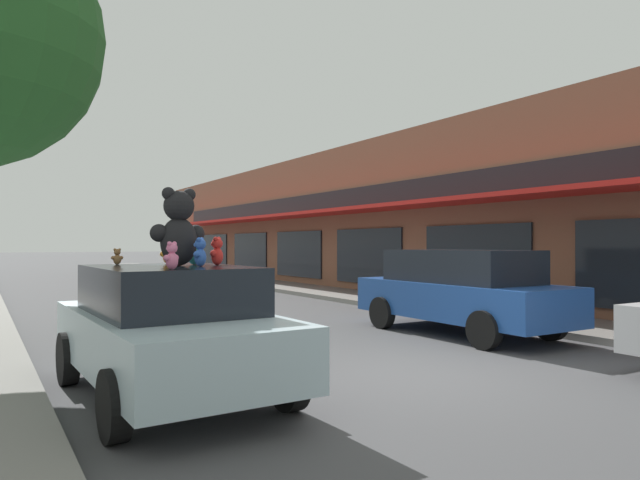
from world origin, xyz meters
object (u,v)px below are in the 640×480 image
(teddy_bear_red, at_px, (217,251))
(parked_car_far_center, at_px, (460,289))
(teddy_bear_pink, at_px, (172,256))
(teddy_bear_blue, at_px, (200,252))
(teddy_bear_brown, at_px, (117,257))
(teddy_bear_giant, at_px, (179,228))
(plush_art_car, at_px, (169,328))
(teddy_bear_orange, at_px, (168,253))
(teddy_bear_teal, at_px, (194,251))

(teddy_bear_red, xyz_separation_m, parked_car_far_center, (5.86, 1.61, -0.83))
(teddy_bear_pink, height_order, teddy_bear_blue, teddy_bear_blue)
(teddy_bear_pink, distance_m, parked_car_far_center, 7.25)
(teddy_bear_pink, height_order, teddy_bear_red, teddy_bear_red)
(teddy_bear_blue, bearing_deg, teddy_bear_pink, 1.12)
(teddy_bear_brown, distance_m, parked_car_far_center, 7.00)
(teddy_bear_giant, relative_size, parked_car_far_center, 0.21)
(teddy_bear_blue, xyz_separation_m, parked_car_far_center, (6.17, 1.86, -0.83))
(plush_art_car, height_order, teddy_bear_orange, teddy_bear_orange)
(teddy_bear_orange, height_order, teddy_bear_teal, teddy_bear_teal)
(teddy_bear_brown, relative_size, teddy_bear_pink, 0.72)
(teddy_bear_brown, distance_m, teddy_bear_orange, 0.67)
(teddy_bear_orange, distance_m, teddy_bear_pink, 1.87)
(teddy_bear_brown, xyz_separation_m, teddy_bear_teal, (0.85, -0.54, 0.07))
(teddy_bear_brown, bearing_deg, teddy_bear_giant, 127.59)
(teddy_bear_red, bearing_deg, teddy_bear_teal, -101.44)
(teddy_bear_teal, distance_m, parked_car_far_center, 6.26)
(parked_car_far_center, bearing_deg, teddy_bear_pink, -159.06)
(plush_art_car, bearing_deg, teddy_bear_blue, -35.76)
(teddy_bear_red, distance_m, teddy_bear_blue, 0.40)
(teddy_bear_orange, xyz_separation_m, teddy_bear_blue, (0.07, -1.09, 0.02))
(teddy_bear_red, xyz_separation_m, teddy_bear_blue, (-0.31, -0.25, -0.01))
(teddy_bear_red, height_order, teddy_bear_blue, teddy_bear_red)
(teddy_bear_brown, height_order, teddy_bear_red, teddy_bear_red)
(teddy_bear_brown, bearing_deg, teddy_bear_blue, 126.34)
(teddy_bear_brown, distance_m, teddy_bear_pink, 1.81)
(teddy_bear_pink, bearing_deg, teddy_bear_giant, -146.58)
(teddy_bear_pink, bearing_deg, parked_car_far_center, 165.18)
(plush_art_car, height_order, teddy_bear_giant, teddy_bear_giant)
(teddy_bear_teal, bearing_deg, teddy_bear_blue, 73.61)
(teddy_bear_giant, distance_m, teddy_bear_red, 0.57)
(teddy_bear_orange, distance_m, teddy_bear_blue, 1.10)
(plush_art_car, bearing_deg, teddy_bear_pink, -106.08)
(plush_art_car, height_order, teddy_bear_pink, teddy_bear_pink)
(plush_art_car, relative_size, teddy_bear_orange, 13.40)
(teddy_bear_giant, relative_size, teddy_bear_blue, 2.76)
(teddy_bear_orange, bearing_deg, plush_art_car, 57.39)
(teddy_bear_teal, xyz_separation_m, teddy_bear_blue, (-0.11, -0.55, -0.00))
(teddy_bear_brown, bearing_deg, teddy_bear_red, 143.53)
(teddy_bear_giant, distance_m, teddy_bear_orange, 0.87)
(teddy_bear_orange, xyz_separation_m, teddy_bear_teal, (0.18, -0.55, 0.02))
(parked_car_far_center, bearing_deg, teddy_bear_orange, -172.99)
(teddy_bear_giant, relative_size, teddy_bear_orange, 3.07)
(plush_art_car, xyz_separation_m, teddy_bear_teal, (0.43, 0.33, 0.92))
(teddy_bear_orange, bearing_deg, teddy_bear_giant, 65.70)
(teddy_bear_giant, bearing_deg, teddy_bear_brown, -60.17)
(plush_art_car, relative_size, teddy_bear_giant, 4.36)
(plush_art_car, bearing_deg, teddy_bear_red, 1.70)
(teddy_bear_pink, bearing_deg, teddy_bear_orange, -140.66)
(teddy_bear_orange, distance_m, parked_car_far_center, 6.35)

